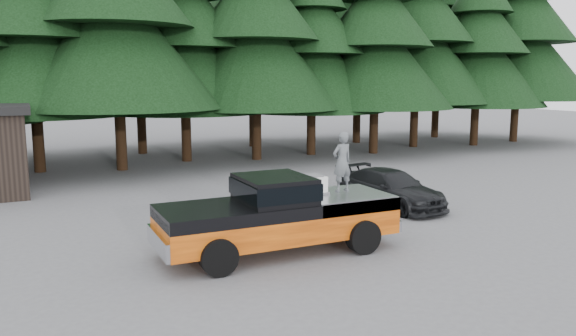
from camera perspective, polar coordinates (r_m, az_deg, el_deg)
name	(u,v)px	position (r m, az deg, el deg)	size (l,w,h in m)	color
ground	(260,253)	(13.94, -2.85, -8.66)	(120.00, 120.00, 0.00)	#535356
pickup_truck	(278,226)	(13.82, -1.01, -5.93)	(6.00, 2.04, 1.33)	orange
truck_cab	(274,188)	(13.57, -1.41, -2.06)	(1.66, 1.90, 0.59)	black
air_compressor	(312,186)	(14.28, 2.44, -1.81)	(0.63, 0.53, 0.43)	silver
man_on_bed	(342,162)	(14.58, 5.52, 0.63)	(0.57, 0.37, 1.56)	#52575A
parked_car	(391,188)	(19.02, 10.39, -2.06)	(1.72, 4.23, 1.23)	black
treeline	(136,8)	(30.18, -15.22, 15.41)	(60.15, 16.05, 17.50)	black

